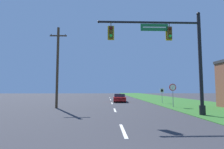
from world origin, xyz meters
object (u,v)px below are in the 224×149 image
Objects in this scene: car_ahead at (120,98)px; stop_sign at (173,90)px; route_sign_post at (162,92)px; utility_pole_near at (57,66)px; signal_mast at (176,52)px.

stop_sign is (5.15, -8.54, 1.26)m from car_ahead.
stop_sign is at bearing -58.91° from car_ahead.
route_sign_post is 0.24× the size of utility_pole_near.
signal_mast is 0.95× the size of utility_pole_near.
utility_pole_near is (-12.42, -0.29, 2.58)m from stop_sign.
route_sign_post is 14.39m from utility_pole_near.
stop_sign is at bearing -95.55° from route_sign_post.
route_sign_post is (5.67, -3.23, 0.92)m from car_ahead.
signal_mast is at bearing -102.28° from route_sign_post.
car_ahead is 1.85× the size of stop_sign.
signal_mast is 6.79m from stop_sign.
signal_mast reaches higher than car_ahead.
stop_sign is 12.68m from utility_pole_near.
signal_mast is 11.85m from route_sign_post.
car_ahead is 12.06m from utility_pole_near.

